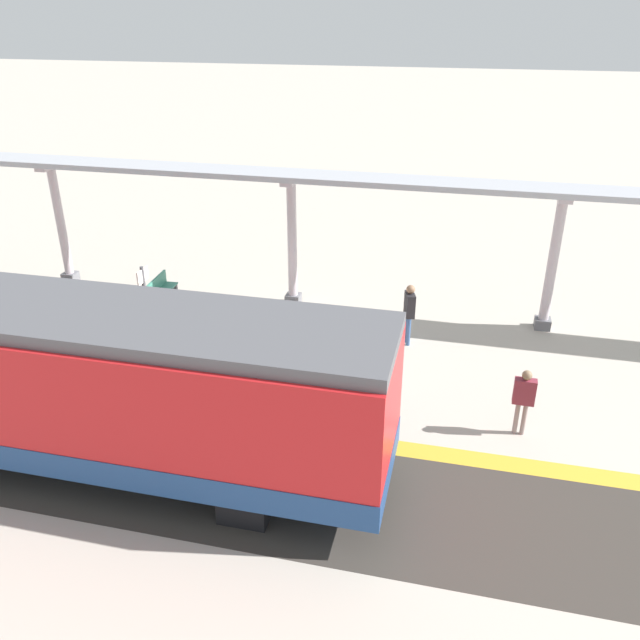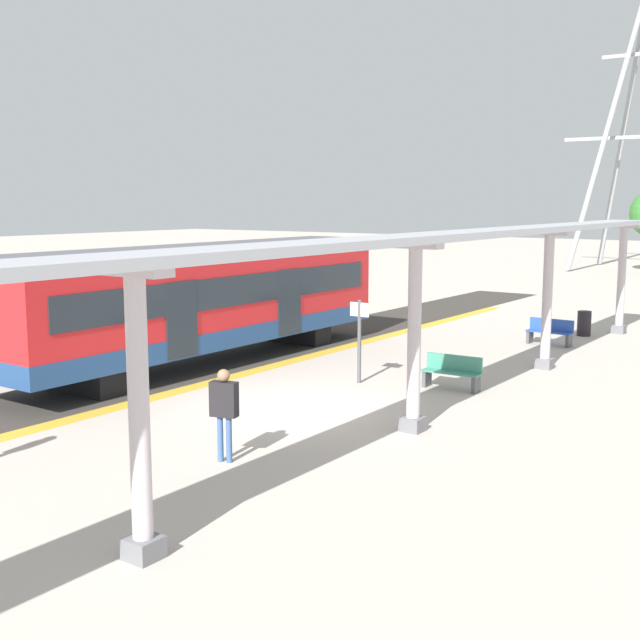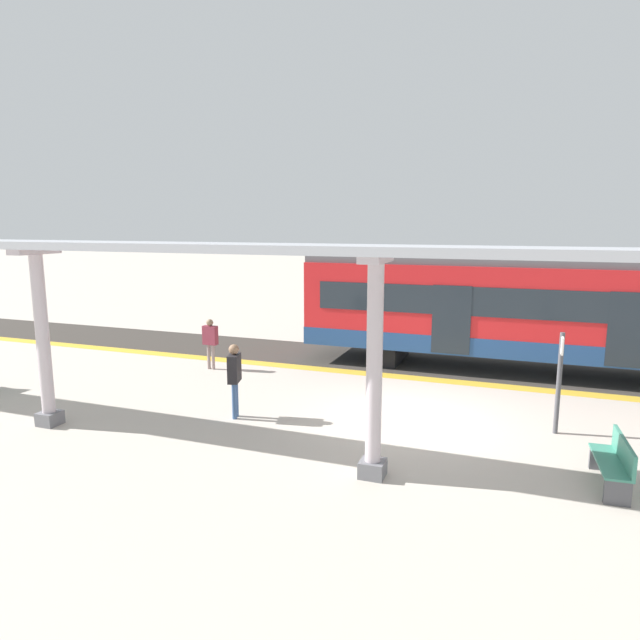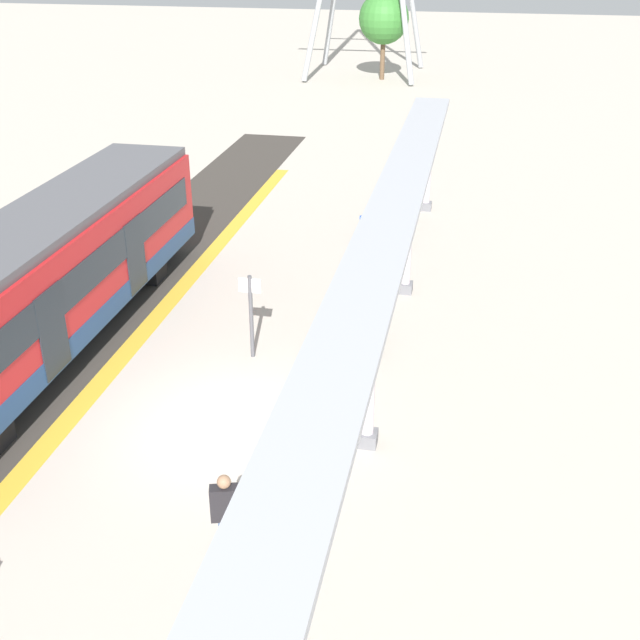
% 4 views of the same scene
% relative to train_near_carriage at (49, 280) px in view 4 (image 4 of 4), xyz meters
% --- Properties ---
extents(ground_plane, '(176.00, 176.00, 0.00)m').
position_rel_train_near_carriage_xyz_m(ground_plane, '(5.22, -2.71, -1.83)').
color(ground_plane, '#B4AB9E').
extents(tactile_edge_strip, '(0.52, 38.95, 0.01)m').
position_rel_train_near_carriage_xyz_m(tactile_edge_strip, '(1.85, -2.71, -1.83)').
color(tactile_edge_strip, gold).
rests_on(tactile_edge_strip, ground).
extents(trackbed, '(3.20, 50.95, 0.01)m').
position_rel_train_near_carriage_xyz_m(trackbed, '(-0.01, -2.71, -1.83)').
color(trackbed, '#38332D').
rests_on(trackbed, ground).
extents(train_near_carriage, '(2.65, 13.80, 3.48)m').
position_rel_train_near_carriage_xyz_m(train_near_carriage, '(0.00, 0.00, 0.00)').
color(train_near_carriage, red).
rests_on(train_near_carriage, ground).
extents(canopy_pillar_third, '(1.10, 0.44, 3.91)m').
position_rel_train_near_carriage_xyz_m(canopy_pillar_third, '(8.40, -2.76, 0.15)').
color(canopy_pillar_third, slate).
rests_on(canopy_pillar_third, ground).
extents(canopy_pillar_fourth, '(1.10, 0.44, 3.91)m').
position_rel_train_near_carriage_xyz_m(canopy_pillar_fourth, '(8.40, 5.01, 0.15)').
color(canopy_pillar_fourth, slate).
rests_on(canopy_pillar_fourth, ground).
extents(canopy_pillar_fifth, '(1.10, 0.44, 3.91)m').
position_rel_train_near_carriage_xyz_m(canopy_pillar_fifth, '(8.40, 12.61, 0.15)').
color(canopy_pillar_fifth, slate).
rests_on(canopy_pillar_fifth, ground).
extents(canopy_beam, '(1.20, 31.44, 0.16)m').
position_rel_train_near_carriage_xyz_m(canopy_beam, '(8.40, -2.71, 2.16)').
color(canopy_beam, '#A8AAB2').
rests_on(canopy_beam, canopy_pillar_nearest).
extents(bench_near_end, '(1.52, 0.52, 0.86)m').
position_rel_train_near_carriage_xyz_m(bench_near_end, '(7.36, 1.20, -1.39)').
color(bench_near_end, '#3A836E').
rests_on(bench_near_end, ground).
extents(bench_far_end, '(1.51, 0.48, 0.86)m').
position_rel_train_near_carriage_xyz_m(bench_far_end, '(7.18, 8.88, -1.39)').
color(bench_far_end, '#264CA6').
rests_on(bench_far_end, ground).
extents(trash_bin, '(0.48, 0.48, 0.88)m').
position_rel_train_near_carriage_xyz_m(trash_bin, '(7.53, 11.36, -1.39)').
color(trash_bin, black).
rests_on(trash_bin, ground).
extents(platform_info_sign, '(0.56, 0.10, 2.20)m').
position_rel_train_near_carriage_xyz_m(platform_info_sign, '(5.06, 0.40, -0.50)').
color(platform_info_sign, '#4C4C51').
rests_on(platform_info_sign, ground).
extents(passenger_by_the_benches, '(0.54, 0.36, 1.73)m').
position_rel_train_near_carriage_xyz_m(passenger_by_the_benches, '(6.56, -6.51, -0.75)').
color(passenger_by_the_benches, '#3B5B8C').
rests_on(passenger_by_the_benches, ground).
extents(tree_left_background, '(3.34, 3.34, 5.62)m').
position_rel_train_near_carriage_xyz_m(tree_left_background, '(3.28, 39.57, 2.10)').
color(tree_left_background, brown).
rests_on(tree_left_background, ground).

